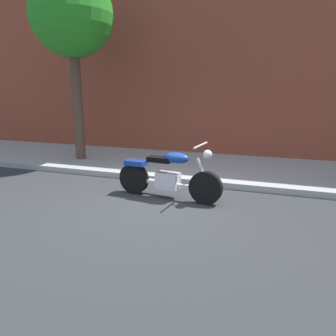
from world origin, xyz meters
TOP-DOWN VIEW (x-y plane):
  - ground_plane at (0.00, 0.00)m, footprint 60.00×60.00m
  - sidewalk at (0.00, 3.16)m, footprint 25.90×3.24m
  - building_facade at (0.00, 5.03)m, footprint 25.90×0.50m
  - motorcycle at (0.09, 0.56)m, footprint 2.19×0.70m
  - street_tree at (-3.39, 2.71)m, footprint 2.23×2.23m

SIDE VIEW (x-z plane):
  - ground_plane at x=0.00m, z-range 0.00..0.00m
  - sidewalk at x=0.00m, z-range 0.00..0.14m
  - motorcycle at x=0.09m, z-range -0.11..1.03m
  - street_tree at x=-3.39m, z-range 1.42..6.61m
  - building_facade at x=0.00m, z-range 0.00..9.10m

